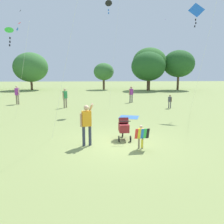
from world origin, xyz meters
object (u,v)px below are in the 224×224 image
stroller (124,127)px  kite_blue_high (109,5)px  kite_orange_delta (10,32)px  person_sitting_far (170,100)px  child_with_butterfly_kite (141,135)px  picnic_blanket (129,117)px  person_red_shirt (65,96)px  kite_green_novelty (197,14)px  person_couple_left (17,93)px  person_kid_running (131,93)px  person_adult_flyer (87,121)px

stroller → kite_blue_high: bearing=92.0°
kite_orange_delta → person_sitting_far: bearing=16.5°
stroller → person_sitting_far: (4.81, 8.70, 0.06)m
child_with_butterfly_kite → kite_blue_high: 12.64m
picnic_blanket → person_red_shirt: bearing=138.6°
picnic_blanket → kite_orange_delta: bearing=178.6°
child_with_butterfly_kite → kite_green_novelty: size_ratio=0.12×
stroller → person_couple_left: (-8.83, 11.76, 0.44)m
person_red_shirt → person_sitting_far: bearing=-4.7°
kite_orange_delta → kite_blue_high: kite_blue_high is taller
person_red_shirt → person_couple_left: person_couple_left is taller
child_with_butterfly_kite → kite_orange_delta: bearing=137.8°
stroller → person_sitting_far: 9.94m
person_sitting_far → child_with_butterfly_kite: bearing=-112.9°
stroller → person_kid_running: person_kid_running is taller
person_red_shirt → picnic_blanket: size_ratio=1.30×
kite_green_novelty → person_kid_running: 9.32m
person_adult_flyer → person_red_shirt: person_adult_flyer is taller
person_adult_flyer → kite_orange_delta: size_ratio=0.31×
kite_green_novelty → person_adult_flyer: bearing=-135.4°
kite_blue_high → person_sitting_far: (5.12, -0.08, -7.44)m
child_with_butterfly_kite → person_couple_left: (-9.39, 13.10, 0.46)m
person_adult_flyer → kite_blue_high: 11.99m
kite_blue_high → person_red_shirt: bearing=170.2°
child_with_butterfly_kite → kite_green_novelty: 11.37m
person_adult_flyer → picnic_blanket: (2.54, 5.89, -1.04)m
kite_orange_delta → kite_blue_high: bearing=28.6°
child_with_butterfly_kite → kite_orange_delta: 11.03m
kite_orange_delta → kite_blue_high: (6.42, 3.50, 2.56)m
child_with_butterfly_kite → kite_blue_high: size_ratio=0.11×
stroller → person_couple_left: size_ratio=0.61×
stroller → person_red_shirt: size_ratio=0.65×
person_sitting_far → person_red_shirt: bearing=175.3°
person_red_shirt → person_sitting_far: 8.88m
kite_orange_delta → picnic_blanket: 9.43m
stroller → person_adult_flyer: bearing=-153.7°
kite_blue_high → person_couple_left: kite_blue_high is taller
kite_orange_delta → person_red_shirt: size_ratio=3.51×
kite_green_novelty → stroller: bearing=-131.6°
child_with_butterfly_kite → kite_blue_high: bearing=94.9°
kite_orange_delta → kite_blue_high: 7.75m
stroller → person_kid_running: size_ratio=0.68×
stroller → person_couple_left: bearing=126.9°
kite_orange_delta → person_kid_running: (8.77, 7.16, -4.62)m
child_with_butterfly_kite → stroller: stroller is taller
person_kid_running → child_with_butterfly_kite: bearing=-96.1°
child_with_butterfly_kite → person_kid_running: person_kid_running is taller
person_adult_flyer → kite_orange_delta: (-5.09, 6.09, 4.51)m
person_adult_flyer → person_sitting_far: (6.46, 9.51, -0.37)m
kite_blue_high → person_adult_flyer: bearing=-97.9°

